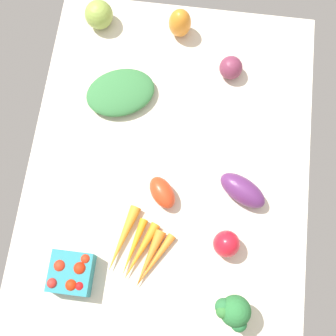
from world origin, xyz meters
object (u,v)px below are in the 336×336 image
Objects in this scene: red_onion_center at (231,68)px; leafy_greens_clump at (120,92)px; heirloom_tomato_green at (99,15)px; bell_pepper_red at (226,244)px; bell_pepper_orange at (180,23)px; berry_basket at (71,273)px; eggplant at (243,190)px; carrot_bunch at (138,251)px; roma_tomato at (162,193)px; broccoli_head at (233,312)px.

leafy_greens_clump is (10.90, -29.96, -1.07)cm from red_onion_center.
heirloom_tomato_green reaches higher than leafy_greens_clump.
bell_pepper_orange reaches higher than bell_pepper_red.
bell_pepper_red is at bearing 17.13° from bell_pepper_orange.
berry_basket is 48.05cm from eggplant.
carrot_bunch is 44.08cm from leafy_greens_clump.
red_onion_center is 0.82× the size of bell_pepper_red.
bell_pepper_red reaches higher than carrot_bunch.
roma_tomato reaches higher than leafy_greens_clump.
roma_tomato is 55.99cm from heirloom_tomato_green.
broccoli_head is at bearing 33.10° from leafy_greens_clump.
leafy_greens_clump is (-42.66, -11.05, 0.88)cm from carrot_bunch.
broccoli_head is 1.74× the size of red_onion_center.
red_onion_center is 0.72× the size of roma_tomato.
heirloom_tomato_green reaches higher than bell_pepper_red.
eggplant is (-26.16, 40.31, -0.13)cm from berry_basket.
heirloom_tomato_green is 65.57cm from eggplant.
heirloom_tomato_green is at bearing -162.44° from carrot_bunch.
red_onion_center is at bearing 128.77° from eggplant.
broccoli_head is at bearing 84.17° from berry_basket.
bell_pepper_orange reaches higher than roma_tomato.
heirloom_tomato_green is (-65.54, -20.74, 2.79)cm from carrot_bunch.
heirloom_tomato_green is 0.63× the size of eggplant.
red_onion_center is 0.80× the size of heirloom_tomato_green.
carrot_bunch is at bearing -19.44° from red_onion_center.
broccoli_head is 0.87× the size of eggplant.
bell_pepper_orange is (0.42, 23.77, 0.76)cm from heirloom_tomato_green.
berry_basket is (-4.07, -39.83, -4.00)cm from broccoli_head.
broccoli_head is 1.39× the size of heirloom_tomato_green.
bell_pepper_orange is (-72.80, 18.44, 1.55)cm from berry_basket.
eggplant is at bearing 56.08° from leafy_greens_clump.
leafy_greens_clump is 24.92cm from heirloom_tomato_green.
leafy_greens_clump is (-54.41, -35.47, -5.13)cm from broccoli_head.
carrot_bunch is (15.45, -4.23, -1.44)cm from roma_tomato.
bell_pepper_orange is 51.54cm from eggplant.
roma_tomato is at bearing 29.32° from leafy_greens_clump.
bell_pepper_orange is at bearing 177.33° from carrot_bunch.
carrot_bunch is 1.61× the size of eggplant.
red_onion_center is 0.50× the size of eggplant.
leafy_greens_clump is at bearing 175.05° from berry_basket.
bell_pepper_red is 63.86cm from bell_pepper_orange.
leafy_greens_clump is at bearing -32.10° from bell_pepper_orange.
bell_pepper_red is (-4.11, 21.85, 2.67)cm from carrot_bunch.
roma_tomato is at bearing 164.69° from carrot_bunch.
carrot_bunch is at bearing -2.67° from bell_pepper_orange.
heirloom_tomato_green is (-73.22, -5.33, 0.79)cm from berry_basket.
bell_pepper_red is (49.45, 2.94, 0.72)cm from red_onion_center.
berry_basket reaches higher than carrot_bunch.
berry_basket reaches higher than roma_tomato.
bell_pepper_red is 0.61× the size of eggplant.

